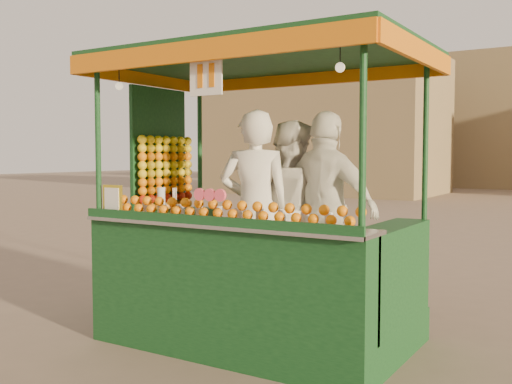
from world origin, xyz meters
The scene contains 6 objects.
ground centered at (0.00, 0.00, 0.00)m, with size 90.00×90.00×0.00m, color #705E50.
building_left centered at (-9.00, 20.00, 3.00)m, with size 10.00×6.00×6.00m, color olive.
juice_cart centered at (-0.34, -0.30, 0.85)m, with size 2.90×1.88×2.63m.
vendor_left centered at (-0.32, -0.19, 1.21)m, with size 0.78×0.67×1.81m.
vendor_middle centered at (-0.14, 0.18, 1.17)m, with size 0.97×0.84×1.72m.
vendor_right centered at (0.25, 0.13, 1.21)m, with size 1.12×0.61×1.80m.
Camera 1 is at (2.51, -4.76, 1.70)m, focal length 41.48 mm.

